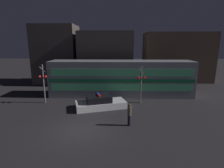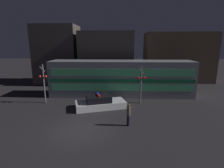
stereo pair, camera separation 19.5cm
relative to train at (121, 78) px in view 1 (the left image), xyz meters
The scene contains 9 objects.
ground_plane 9.33m from the train, 109.18° to the right, with size 120.00×120.00×0.00m, color #262326.
train is the anchor object (origin of this frame).
police_car 4.97m from the train, 115.46° to the right, with size 4.89×3.11×1.33m.
pedestrian 7.94m from the train, 87.26° to the right, with size 0.28×0.28×1.66m.
crossing_signal_near 3.38m from the train, 56.32° to the right, with size 0.84×0.34×3.70m.
crossing_signal_far 8.29m from the train, 158.54° to the right, with size 0.84×0.34×3.87m.
building_left 11.84m from the train, 144.44° to the left, with size 6.11×4.76×8.46m.
building_center 7.07m from the train, 107.46° to the left, with size 7.54×5.79×7.50m.
building_right 12.67m from the train, 43.75° to the left, with size 10.17×5.11×7.51m.
Camera 1 is at (2.38, -10.97, 5.79)m, focal length 28.00 mm.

